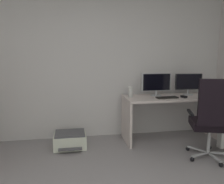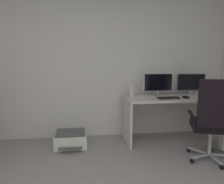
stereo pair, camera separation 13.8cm
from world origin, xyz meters
name	(u,v)px [view 2 (the right image)]	position (x,y,z in m)	size (l,w,h in m)	color
wall_back	(84,57)	(0.00, 2.54, 1.38)	(4.96, 0.10, 2.77)	silver
desk	(173,108)	(1.43, 2.11, 0.55)	(1.57, 0.62, 0.74)	silver
monitor_main	(158,83)	(1.19, 2.21, 0.95)	(0.50, 0.18, 0.38)	#B2B5B7
monitor_secondary	(191,83)	(1.77, 2.21, 0.95)	(0.46, 0.18, 0.36)	#B2B5B7
keyboard	(168,98)	(1.29, 1.98, 0.75)	(0.34, 0.13, 0.02)	black
computer_mouse	(186,97)	(1.57, 1.96, 0.75)	(0.06, 0.10, 0.03)	black
desktop_speaker	(132,92)	(0.74, 2.16, 0.82)	(0.07, 0.07, 0.17)	silver
office_chair	(213,119)	(1.62, 1.26, 0.60)	(0.65, 0.65, 1.13)	#B7BABC
printer	(71,139)	(-0.24, 2.07, 0.11)	(0.49, 0.49, 0.23)	silver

